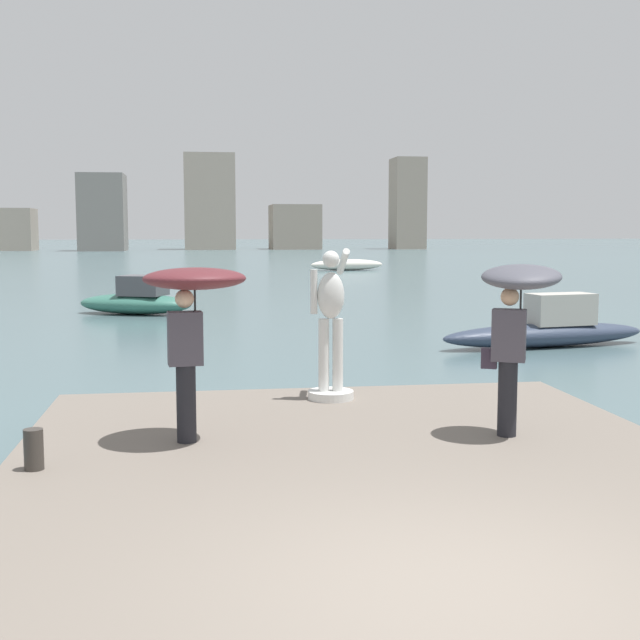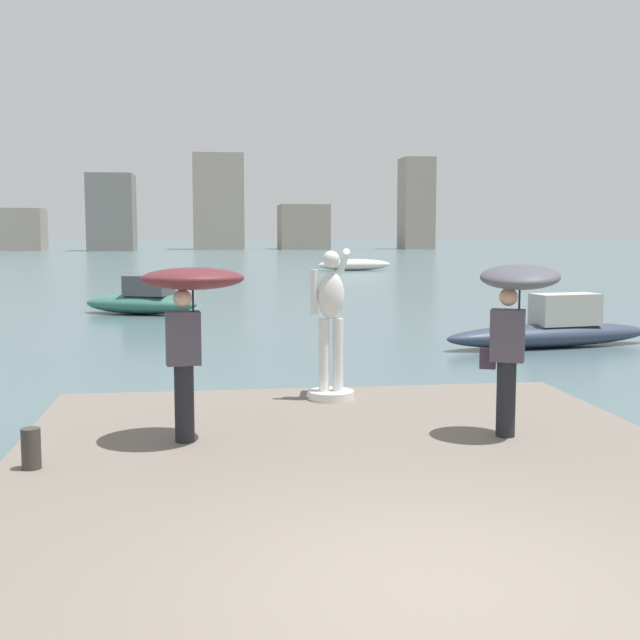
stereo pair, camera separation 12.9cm
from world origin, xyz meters
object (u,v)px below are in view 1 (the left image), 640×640
Objects in this scene: statue_white_figure at (331,333)px; onlooker_right at (516,306)px; boat_leftward at (549,329)px; boat_far at (347,265)px; mooring_bollard at (34,449)px; onlooker_left at (192,299)px; boat_near at (137,300)px.

statue_white_figure is 3.05m from onlooker_right.
boat_far is at bearing 87.22° from boat_leftward.
mooring_bollard is at bearing -133.80° from boat_leftward.
statue_white_figure is 2.92m from onlooker_left.
boat_far is at bearing 82.19° from onlooker_right.
statue_white_figure is 17.05m from boat_near.
statue_white_figure is at bearing -76.86° from boat_near.
onlooker_right is at bearing -97.81° from boat_far.
onlooker_left is 2.32m from mooring_bollard.
statue_white_figure is 0.39× the size of boat_leftward.
statue_white_figure reaches higher than onlooker_right.
boat_near reaches higher than boat_far.
onlooker_left is at bearing -102.19° from boat_far.
statue_white_figure reaches higher than onlooker_left.
boat_far is (12.14, 28.39, -0.08)m from boat_near.
statue_white_figure is 0.51× the size of boat_near.
statue_white_figure is 5.16× the size of mooring_bollard.
onlooker_right is 19.86m from boat_near.
onlooker_left is 0.36× the size of boat_leftward.
statue_white_figure is 1.08× the size of onlooker_left.
statue_white_figure is 1.05× the size of onlooker_right.
boat_far is at bearing 76.25° from mooring_bollard.
onlooker_right is at bearing -115.66° from boat_leftward.
statue_white_figure is at bearing 48.02° from onlooker_left.
onlooker_left is 12.68m from boat_leftward.
onlooker_right is 10.88m from boat_leftward.
statue_white_figure is 4.68m from mooring_bollard.
boat_leftward is (6.44, 7.31, -0.92)m from statue_white_figure.
boat_leftward is at bearing 48.47° from onlooker_left.
boat_far is at bearing 77.81° from onlooker_left.
mooring_bollard is at bearing -138.87° from statue_white_figure.
statue_white_figure is at bearing 126.39° from onlooker_right.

